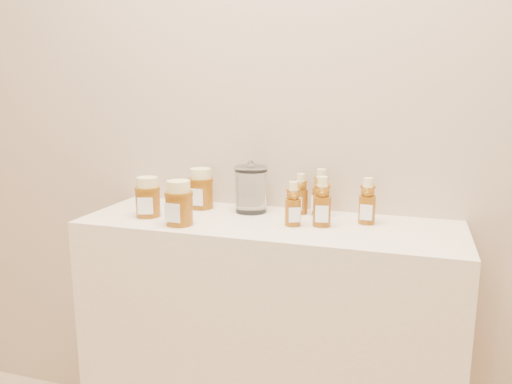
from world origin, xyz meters
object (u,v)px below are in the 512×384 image
(bear_bottle_back_left, at_px, (301,191))
(honey_jar_left, at_px, (148,197))
(bear_bottle_front_left, at_px, (293,201))
(display_table, at_px, (267,351))
(glass_canister, at_px, (251,187))

(bear_bottle_back_left, distance_m, honey_jar_left, 0.51)
(bear_bottle_back_left, height_order, bear_bottle_front_left, bear_bottle_front_left)
(display_table, bearing_deg, glass_canister, 131.15)
(bear_bottle_front_left, relative_size, honey_jar_left, 1.18)
(honey_jar_left, xyz_separation_m, glass_canister, (0.30, 0.16, 0.02))
(bear_bottle_front_left, distance_m, glass_canister, 0.21)
(display_table, height_order, bear_bottle_back_left, bear_bottle_back_left)
(honey_jar_left, distance_m, glass_canister, 0.34)
(display_table, xyz_separation_m, glass_canister, (-0.09, 0.10, 0.54))
(bear_bottle_front_left, xyz_separation_m, honey_jar_left, (-0.48, -0.04, -0.01))
(bear_bottle_back_left, xyz_separation_m, bear_bottle_front_left, (0.01, -0.15, 0.00))
(bear_bottle_front_left, height_order, honey_jar_left, bear_bottle_front_left)
(bear_bottle_front_left, xyz_separation_m, glass_canister, (-0.18, 0.12, 0.01))
(display_table, bearing_deg, honey_jar_left, -172.00)
(honey_jar_left, bearing_deg, display_table, -9.38)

